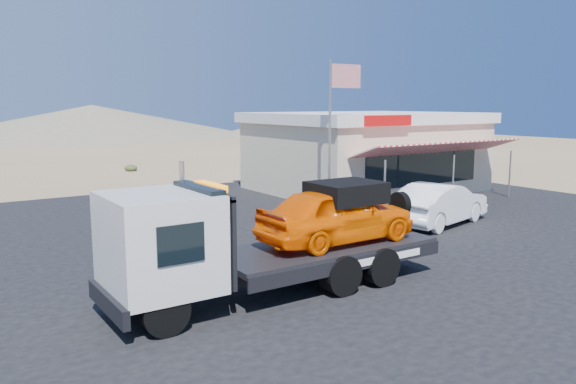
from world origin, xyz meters
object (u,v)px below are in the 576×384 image
jerky_store (365,151)px  tow_truck (273,232)px  white_sedan (440,204)px  flagpole (335,120)px

jerky_store → tow_truck: bearing=-138.9°
tow_truck → white_sedan: 9.49m
tow_truck → white_sedan: (9.00, 2.91, -0.67)m
white_sedan → jerky_store: bearing=-36.4°
white_sedan → flagpole: size_ratio=0.77×
white_sedan → jerky_store: 8.76m
tow_truck → white_sedan: tow_truck is taller
tow_truck → flagpole: (6.89, 6.39, 2.31)m
tow_truck → flagpole: bearing=42.9°
jerky_store → white_sedan: bearing=-113.4°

